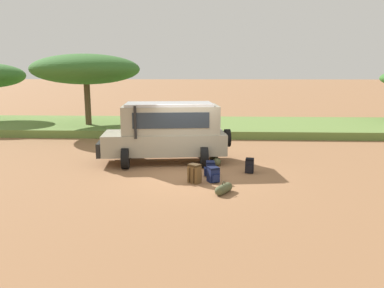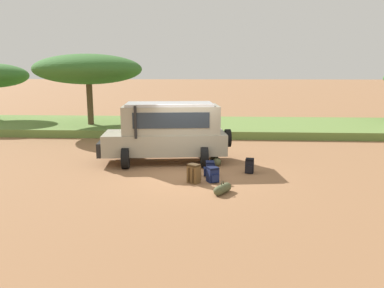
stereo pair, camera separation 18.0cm
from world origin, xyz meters
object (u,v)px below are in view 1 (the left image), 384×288
(backpack_cluster_center, at_px, (250,166))
(backpack_outermost, at_px, (213,175))
(duffel_bag_low_black_case, at_px, (224,189))
(acacia_tree_left_mid, at_px, (86,69))
(safari_vehicle, at_px, (167,131))
(backpack_beside_front_wheel, at_px, (210,169))
(duffel_bag_soft_canvas, at_px, (215,160))
(backpack_near_rear_wheel, at_px, (195,174))

(backpack_cluster_center, bearing_deg, backpack_outermost, -137.70)
(duffel_bag_low_black_case, bearing_deg, acacia_tree_left_mid, 124.25)
(safari_vehicle, xyz_separation_m, backpack_outermost, (1.87, -2.74, -1.05))
(backpack_beside_front_wheel, bearing_deg, backpack_outermost, -80.40)
(backpack_outermost, distance_m, duffel_bag_low_black_case, 1.25)
(acacia_tree_left_mid, bearing_deg, backpack_cluster_center, -45.78)
(safari_vehicle, xyz_separation_m, acacia_tree_left_mid, (-5.77, 7.71, 2.50))
(backpack_outermost, bearing_deg, backpack_beside_front_wheel, 99.60)
(backpack_outermost, relative_size, acacia_tree_left_mid, 0.08)
(backpack_outermost, bearing_deg, duffel_bag_soft_canvas, 87.70)
(safari_vehicle, height_order, backpack_near_rear_wheel, safari_vehicle)
(backpack_cluster_center, distance_m, duffel_bag_low_black_case, 2.65)
(safari_vehicle, bearing_deg, backpack_cluster_center, -25.29)
(duffel_bag_soft_canvas, bearing_deg, safari_vehicle, 169.91)
(backpack_beside_front_wheel, xyz_separation_m, backpack_cluster_center, (1.46, 0.54, -0.00))
(safari_vehicle, xyz_separation_m, backpack_cluster_center, (3.21, -1.52, -1.03))
(backpack_beside_front_wheel, relative_size, duffel_bag_low_black_case, 0.74)
(safari_vehicle, relative_size, acacia_tree_left_mid, 0.84)
(backpack_near_rear_wheel, height_order, acacia_tree_left_mid, acacia_tree_left_mid)
(safari_vehicle, xyz_separation_m, duffel_bag_low_black_case, (2.17, -3.95, -1.15))
(safari_vehicle, bearing_deg, acacia_tree_left_mid, 126.80)
(backpack_beside_front_wheel, relative_size, acacia_tree_left_mid, 0.08)
(safari_vehicle, distance_m, backpack_near_rear_wheel, 3.29)
(backpack_beside_front_wheel, height_order, duffel_bag_soft_canvas, backpack_beside_front_wheel)
(duffel_bag_soft_canvas, bearing_deg, duffel_bag_low_black_case, -86.68)
(duffel_bag_soft_canvas, bearing_deg, backpack_beside_front_wheel, -97.04)
(backpack_near_rear_wheel, bearing_deg, acacia_tree_left_mid, 123.48)
(safari_vehicle, xyz_separation_m, duffel_bag_soft_canvas, (1.96, -0.35, -1.12))
(backpack_outermost, height_order, duffel_bag_soft_canvas, backpack_outermost)
(safari_vehicle, bearing_deg, duffel_bag_low_black_case, -61.19)
(backpack_beside_front_wheel, xyz_separation_m, backpack_outermost, (0.12, -0.68, -0.01))
(backpack_near_rear_wheel, xyz_separation_m, acacia_tree_left_mid, (-7.01, 10.59, 3.48))
(safari_vehicle, height_order, backpack_cluster_center, safari_vehicle)
(safari_vehicle, height_order, backpack_beside_front_wheel, safari_vehicle)
(backpack_near_rear_wheel, bearing_deg, safari_vehicle, 113.26)
(backpack_near_rear_wheel, distance_m, backpack_outermost, 0.65)
(backpack_beside_front_wheel, xyz_separation_m, backpack_near_rear_wheel, (-0.51, -0.82, 0.05))
(backpack_outermost, xyz_separation_m, acacia_tree_left_mid, (-7.64, 10.45, 3.55))
(safari_vehicle, distance_m, backpack_outermost, 3.48)
(backpack_beside_front_wheel, relative_size, backpack_outermost, 1.06)
(backpack_cluster_center, bearing_deg, acacia_tree_left_mid, 134.22)
(safari_vehicle, relative_size, backpack_outermost, 10.69)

